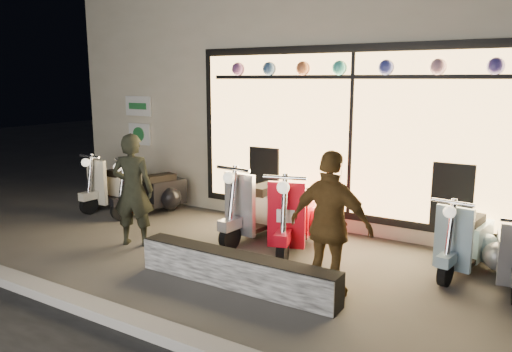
{
  "coord_description": "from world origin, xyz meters",
  "views": [
    {
      "loc": [
        3.52,
        -5.16,
        2.38
      ],
      "look_at": [
        -0.05,
        0.6,
        1.05
      ],
      "focal_mm": 35.0,
      "sensor_mm": 36.0,
      "label": 1
    }
  ],
  "objects": [
    {
      "name": "kerb",
      "position": [
        0.0,
        -2.0,
        0.06
      ],
      "size": [
        40.0,
        0.25,
        0.12
      ],
      "primitive_type": "cube",
      "color": "slate",
      "rests_on": "ground"
    },
    {
      "name": "woman",
      "position": [
        1.48,
        -0.34,
        0.82
      ],
      "size": [
        0.98,
        0.45,
        1.64
      ],
      "primitive_type": "imported",
      "rotation": [
        0.0,
        0.0,
        3.09
      ],
      "color": "brown",
      "rests_on": "ground"
    },
    {
      "name": "shop_building",
      "position": [
        0.0,
        4.98,
        2.1
      ],
      "size": [
        10.2,
        6.23,
        4.2
      ],
      "color": "beige",
      "rests_on": "ground"
    },
    {
      "name": "man",
      "position": [
        -1.64,
        -0.18,
        0.81
      ],
      "size": [
        0.7,
        0.6,
        1.63
      ],
      "primitive_type": "imported",
      "rotation": [
        0.0,
        0.0,
        3.56
      ],
      "color": "black",
      "rests_on": "ground"
    },
    {
      "name": "ground",
      "position": [
        0.0,
        0.0,
        0.0
      ],
      "size": [
        40.0,
        40.0,
        0.0
      ],
      "primitive_type": "plane",
      "color": "#383533",
      "rests_on": "ground"
    },
    {
      "name": "scooter_blue",
      "position": [
        2.6,
        1.34,
        0.39
      ],
      "size": [
        0.55,
        1.36,
        0.96
      ],
      "rotation": [
        0.0,
        0.0,
        -0.14
      ],
      "color": "black",
      "rests_on": "ground"
    },
    {
      "name": "graffiti_barrier",
      "position": [
        0.45,
        -0.65,
        0.2
      ],
      "size": [
        2.57,
        0.28,
        0.4
      ],
      "primitive_type": "cube",
      "color": "black",
      "rests_on": "ground"
    },
    {
      "name": "scooter_cream",
      "position": [
        -3.51,
        1.31,
        0.41
      ],
      "size": [
        0.48,
        1.41,
        1.01
      ],
      "rotation": [
        0.0,
        0.0,
        -0.04
      ],
      "color": "black",
      "rests_on": "ground"
    },
    {
      "name": "scooter_black",
      "position": [
        -2.55,
        1.29,
        0.4
      ],
      "size": [
        0.72,
        1.39,
        0.99
      ],
      "rotation": [
        0.0,
        0.0,
        -0.31
      ],
      "color": "black",
      "rests_on": "ground"
    },
    {
      "name": "scooter_silver",
      "position": [
        -0.27,
        1.17,
        0.45
      ],
      "size": [
        0.58,
        1.57,
        1.12
      ],
      "rotation": [
        0.0,
        0.0,
        -0.09
      ],
      "color": "black",
      "rests_on": "ground"
    },
    {
      "name": "scooter_red",
      "position": [
        0.34,
        1.0,
        0.45
      ],
      "size": [
        0.81,
        1.55,
        1.11
      ],
      "rotation": [
        0.0,
        0.0,
        0.3
      ],
      "color": "black",
      "rests_on": "ground"
    }
  ]
}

